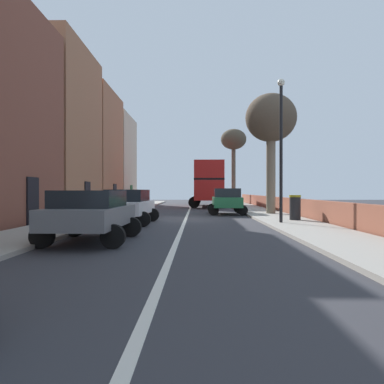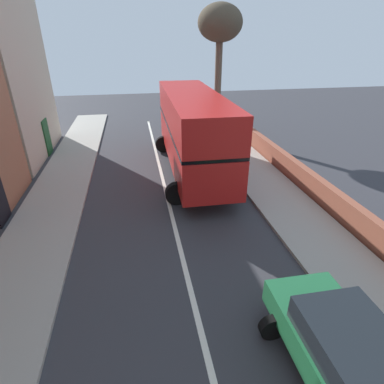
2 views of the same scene
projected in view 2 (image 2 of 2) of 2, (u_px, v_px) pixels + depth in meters
name	position (u px, v px, depth m)	size (l,w,h in m)	color
double_decker_bus	(193.00, 128.00, 15.37)	(3.71, 10.11, 4.06)	red
parked_car_green_right_3	(345.00, 353.00, 5.96)	(2.43, 3.93, 1.65)	#1E6038
street_tree_right_1	(220.00, 27.00, 19.41)	(2.87, 2.87, 8.33)	brown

